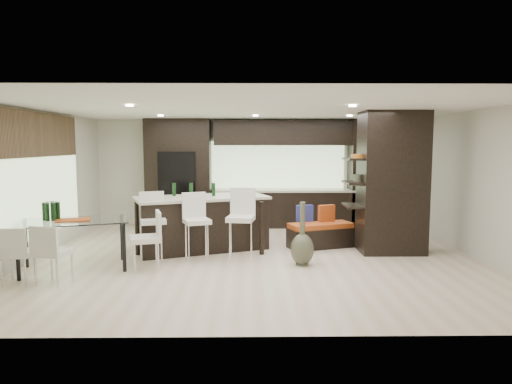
{
  "coord_description": "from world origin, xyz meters",
  "views": [
    {
      "loc": [
        -0.12,
        -8.25,
        2.08
      ],
      "look_at": [
        0.0,
        0.6,
        1.15
      ],
      "focal_mm": 32.0,
      "sensor_mm": 36.0,
      "label": 1
    }
  ],
  "objects_px": {
    "stool_left": "(153,233)",
    "stool_right": "(241,232)",
    "chair_end": "(145,243)",
    "bench": "(320,235)",
    "dining_table": "(74,245)",
    "floor_vase": "(302,234)",
    "chair_near": "(54,256)",
    "chair_far": "(18,257)",
    "stool_mid": "(197,233)",
    "kitchen_island": "(202,223)"
  },
  "relations": [
    {
      "from": "bench",
      "to": "chair_end",
      "type": "relative_size",
      "value": 1.45
    },
    {
      "from": "chair_near",
      "to": "bench",
      "type": "bearing_deg",
      "value": 41.9
    },
    {
      "from": "chair_near",
      "to": "chair_far",
      "type": "relative_size",
      "value": 1.03
    },
    {
      "from": "dining_table",
      "to": "chair_end",
      "type": "relative_size",
      "value": 1.92
    },
    {
      "from": "chair_near",
      "to": "chair_far",
      "type": "height_order",
      "value": "chair_near"
    },
    {
      "from": "stool_left",
      "to": "floor_vase",
      "type": "distance_m",
      "value": 2.65
    },
    {
      "from": "chair_end",
      "to": "stool_left",
      "type": "bearing_deg",
      "value": -17.41
    },
    {
      "from": "stool_right",
      "to": "chair_near",
      "type": "distance_m",
      "value": 3.07
    },
    {
      "from": "stool_mid",
      "to": "dining_table",
      "type": "distance_m",
      "value": 2.06
    },
    {
      "from": "dining_table",
      "to": "chair_far",
      "type": "relative_size",
      "value": 2.13
    },
    {
      "from": "stool_right",
      "to": "chair_far",
      "type": "bearing_deg",
      "value": -148.16
    },
    {
      "from": "stool_left",
      "to": "stool_right",
      "type": "bearing_deg",
      "value": -16.76
    },
    {
      "from": "dining_table",
      "to": "chair_far",
      "type": "bearing_deg",
      "value": -142.43
    },
    {
      "from": "stool_mid",
      "to": "floor_vase",
      "type": "height_order",
      "value": "floor_vase"
    },
    {
      "from": "floor_vase",
      "to": "dining_table",
      "type": "height_order",
      "value": "floor_vase"
    },
    {
      "from": "chair_near",
      "to": "kitchen_island",
      "type": "bearing_deg",
      "value": 61.77
    },
    {
      "from": "floor_vase",
      "to": "chair_end",
      "type": "relative_size",
      "value": 1.23
    },
    {
      "from": "stool_mid",
      "to": "bench",
      "type": "xyz_separation_m",
      "value": [
        2.37,
        1.0,
        -0.24
      ]
    },
    {
      "from": "stool_mid",
      "to": "chair_far",
      "type": "height_order",
      "value": "stool_mid"
    },
    {
      "from": "floor_vase",
      "to": "chair_far",
      "type": "xyz_separation_m",
      "value": [
        -4.36,
        -1.01,
        -0.15
      ]
    },
    {
      "from": "chair_end",
      "to": "chair_far",
      "type": "bearing_deg",
      "value": 98.02
    },
    {
      "from": "kitchen_island",
      "to": "chair_end",
      "type": "bearing_deg",
      "value": -139.51
    },
    {
      "from": "stool_left",
      "to": "stool_right",
      "type": "relative_size",
      "value": 0.95
    },
    {
      "from": "chair_near",
      "to": "stool_right",
      "type": "bearing_deg",
      "value": 39.38
    },
    {
      "from": "dining_table",
      "to": "chair_near",
      "type": "bearing_deg",
      "value": -107.95
    },
    {
      "from": "chair_far",
      "to": "chair_end",
      "type": "distance_m",
      "value": 1.89
    },
    {
      "from": "kitchen_island",
      "to": "chair_far",
      "type": "height_order",
      "value": "kitchen_island"
    },
    {
      "from": "bench",
      "to": "dining_table",
      "type": "height_order",
      "value": "dining_table"
    },
    {
      "from": "stool_right",
      "to": "floor_vase",
      "type": "xyz_separation_m",
      "value": [
        1.07,
        -0.34,
        0.03
      ]
    },
    {
      "from": "dining_table",
      "to": "chair_far",
      "type": "xyz_separation_m",
      "value": [
        -0.54,
        -0.78,
        -0.01
      ]
    },
    {
      "from": "stool_mid",
      "to": "chair_near",
      "type": "xyz_separation_m",
      "value": [
        -1.97,
        -1.36,
        -0.07
      ]
    },
    {
      "from": "stool_right",
      "to": "chair_end",
      "type": "xyz_separation_m",
      "value": [
        -1.58,
        -0.56,
        -0.08
      ]
    },
    {
      "from": "bench",
      "to": "chair_end",
      "type": "xyz_separation_m",
      "value": [
        -3.16,
        -1.58,
        0.2
      ]
    },
    {
      "from": "stool_mid",
      "to": "kitchen_island",
      "type": "bearing_deg",
      "value": 68.41
    },
    {
      "from": "stool_right",
      "to": "bench",
      "type": "height_order",
      "value": "stool_right"
    },
    {
      "from": "bench",
      "to": "dining_table",
      "type": "relative_size",
      "value": 0.75
    },
    {
      "from": "stool_right",
      "to": "dining_table",
      "type": "xyz_separation_m",
      "value": [
        -2.76,
        -0.56,
        -0.11
      ]
    },
    {
      "from": "chair_near",
      "to": "chair_end",
      "type": "xyz_separation_m",
      "value": [
        1.18,
        0.79,
        0.03
      ]
    },
    {
      "from": "stool_right",
      "to": "bench",
      "type": "relative_size",
      "value": 0.81
    },
    {
      "from": "stool_mid",
      "to": "chair_end",
      "type": "bearing_deg",
      "value": -165.63
    },
    {
      "from": "bench",
      "to": "chair_near",
      "type": "relative_size",
      "value": 1.55
    },
    {
      "from": "dining_table",
      "to": "stool_right",
      "type": "bearing_deg",
      "value": -6.47
    },
    {
      "from": "stool_mid",
      "to": "chair_end",
      "type": "height_order",
      "value": "stool_mid"
    },
    {
      "from": "stool_left",
      "to": "stool_mid",
      "type": "distance_m",
      "value": 0.78
    },
    {
      "from": "floor_vase",
      "to": "chair_near",
      "type": "relative_size",
      "value": 1.32
    },
    {
      "from": "kitchen_island",
      "to": "floor_vase",
      "type": "height_order",
      "value": "floor_vase"
    },
    {
      "from": "stool_mid",
      "to": "stool_right",
      "type": "bearing_deg",
      "value": -22.68
    },
    {
      "from": "stool_mid",
      "to": "chair_far",
      "type": "xyz_separation_m",
      "value": [
        -2.51,
        -1.36,
        -0.09
      ]
    },
    {
      "from": "chair_far",
      "to": "chair_end",
      "type": "xyz_separation_m",
      "value": [
        1.72,
        0.78,
        0.04
      ]
    },
    {
      "from": "bench",
      "to": "chair_far",
      "type": "distance_m",
      "value": 5.42
    }
  ]
}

